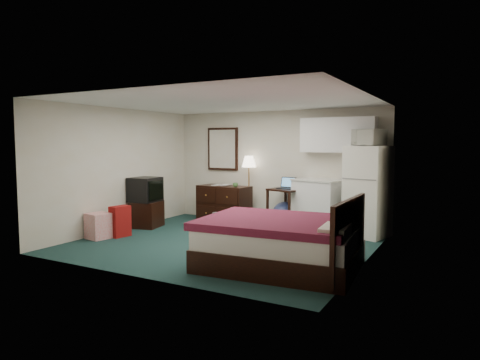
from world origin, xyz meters
The scene contains 25 objects.
floor centered at (0.00, 0.00, 0.00)m, with size 5.00×4.50×0.01m, color #193935.
ceiling centered at (0.00, 0.00, 2.50)m, with size 5.00×4.50×0.01m, color beige.
walls centered at (0.00, 0.00, 1.25)m, with size 5.01×4.51×2.50m.
mirror centered at (-1.35, 2.22, 1.65)m, with size 0.80×0.06×1.00m, color white, non-canonical shape.
upper_cabinets centered at (1.45, 2.08, 1.95)m, with size 1.50×0.35×0.70m, color white, non-canonical shape.
headboard centered at (2.46, -0.90, 0.55)m, with size 0.06×1.56×1.00m, color black, non-canonical shape.
dresser centered at (-1.08, 1.81, 0.41)m, with size 1.20×0.55×0.82m, color black, non-canonical shape.
floor_lamp centered at (-0.56, 2.05, 0.75)m, with size 0.33×0.33×1.50m, color #BD7E32, non-canonical shape.
desk centered at (0.44, 1.88, 0.41)m, with size 0.65×0.65×0.83m, color black, non-canonical shape.
exercise_ball centered at (0.35, 1.96, 0.26)m, with size 0.53×0.53×0.53m, color navy.
kitchen_counter centered at (1.14, 1.91, 0.51)m, with size 0.94×0.71×1.02m, color white, non-canonical shape.
fridge centered at (2.13, 1.78, 0.87)m, with size 0.71×0.71×1.73m, color white, non-canonical shape.
bed centered at (1.48, -0.90, 0.34)m, with size 2.15×1.68×0.69m, color #440B1A, non-canonical shape.
tv_stand centered at (-2.21, 0.47, 0.27)m, with size 0.55×0.60×0.55m, color black, non-canonical shape.
suitcase centered at (-2.02, -0.50, 0.29)m, with size 0.23×0.36×0.59m, color maroon, non-canonical shape.
retail_box centered at (-2.25, -0.82, 0.24)m, with size 0.38×0.38×0.48m, color white, non-canonical shape.
file_bin centered at (-0.95, 1.54, 0.13)m, with size 0.37×0.28×0.26m, color slate, non-canonical shape.
cardboard_box_a centered at (0.21, 1.14, 0.11)m, with size 0.26×0.22×0.22m, color #A38959, non-canonical shape.
cardboard_box_b centered at (0.50, 1.47, 0.15)m, with size 0.25×0.29×0.29m, color #A38959, non-canonical shape.
laptop centered at (0.43, 1.82, 0.95)m, with size 0.34×0.28×0.23m, color black, non-canonical shape.
crt_tv centered at (-2.23, 0.47, 0.80)m, with size 0.56×0.60×0.52m, color black, non-canonical shape.
microwave centered at (2.12, 1.80, 1.93)m, with size 0.56×0.31×0.38m, color white.
book_a centered at (-1.32, 1.78, 0.93)m, with size 0.16×0.02×0.22m, color #A38959.
book_b centered at (-1.16, 1.86, 0.94)m, with size 0.17×0.02×0.23m, color #A38959.
mug centered at (-0.72, 1.70, 0.88)m, with size 0.12×0.09×0.12m, color #46783B.
Camera 1 is at (3.86, -6.50, 1.78)m, focal length 32.00 mm.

